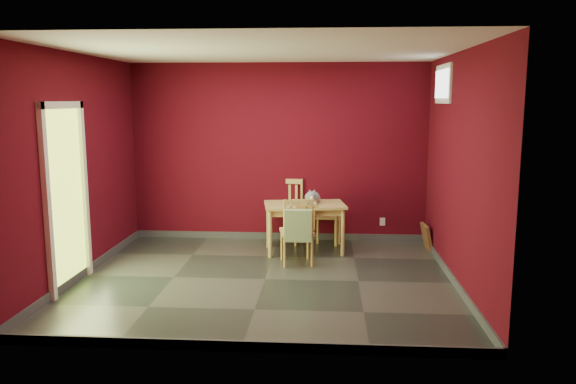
# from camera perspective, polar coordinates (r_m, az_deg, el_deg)

# --- Properties ---
(ground) EXTENTS (4.50, 4.50, 0.00)m
(ground) POSITION_cam_1_polar(r_m,az_deg,el_deg) (6.89, -2.36, -8.83)
(ground) COLOR #2D342D
(ground) RESTS_ON ground
(room_shell) EXTENTS (4.50, 4.50, 4.50)m
(room_shell) POSITION_cam_1_polar(r_m,az_deg,el_deg) (6.87, -2.36, -8.43)
(room_shell) COLOR #4A0712
(room_shell) RESTS_ON ground
(doorway) EXTENTS (0.06, 1.01, 2.13)m
(doorway) POSITION_cam_1_polar(r_m,az_deg,el_deg) (6.85, -21.66, 0.10)
(doorway) COLOR #B7D838
(doorway) RESTS_ON ground
(window) EXTENTS (0.05, 0.90, 0.50)m
(window) POSITION_cam_1_polar(r_m,az_deg,el_deg) (7.65, 15.48, 10.54)
(window) COLOR white
(window) RESTS_ON room_shell
(outlet_plate) EXTENTS (0.08, 0.02, 0.12)m
(outlet_plate) POSITION_cam_1_polar(r_m,az_deg,el_deg) (8.73, 9.57, -2.99)
(outlet_plate) COLOR silver
(outlet_plate) RESTS_ON room_shell
(dining_table) EXTENTS (1.20, 0.81, 0.70)m
(dining_table) POSITION_cam_1_polar(r_m,az_deg,el_deg) (7.94, 1.70, -1.80)
(dining_table) COLOR tan
(dining_table) RESTS_ON ground
(table_runner) EXTENTS (0.40, 0.69, 0.33)m
(table_runner) POSITION_cam_1_polar(r_m,az_deg,el_deg) (7.83, 1.67, -1.68)
(table_runner) COLOR olive
(table_runner) RESTS_ON dining_table
(chair_far_left) EXTENTS (0.52, 0.52, 0.95)m
(chair_far_left) POSITION_cam_1_polar(r_m,az_deg,el_deg) (8.55, -0.07, -1.84)
(chair_far_left) COLOR tan
(chair_far_left) RESTS_ON ground
(chair_far_right) EXTENTS (0.39, 0.39, 0.82)m
(chair_far_right) POSITION_cam_1_polar(r_m,az_deg,el_deg) (8.62, 4.20, -2.23)
(chair_far_right) COLOR tan
(chair_far_right) RESTS_ON ground
(chair_near) EXTENTS (0.49, 0.49, 0.89)m
(chair_near) POSITION_cam_1_polar(r_m,az_deg,el_deg) (7.37, 0.93, -3.92)
(chair_near) COLOR tan
(chair_near) RESTS_ON ground
(tote_bag) EXTENTS (0.34, 0.20, 0.48)m
(tote_bag) POSITION_cam_1_polar(r_m,az_deg,el_deg) (7.13, 1.05, -3.42)
(tote_bag) COLOR #8BAF6F
(tote_bag) RESTS_ON chair_near
(cat) EXTENTS (0.42, 0.51, 0.22)m
(cat) POSITION_cam_1_polar(r_m,az_deg,el_deg) (7.98, 2.48, -0.29)
(cat) COLOR slate
(cat) RESTS_ON table_runner
(picture_frame) EXTENTS (0.15, 0.38, 0.37)m
(picture_frame) POSITION_cam_1_polar(r_m,az_deg,el_deg) (8.38, 13.89, -4.46)
(picture_frame) COLOR brown
(picture_frame) RESTS_ON ground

